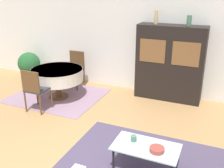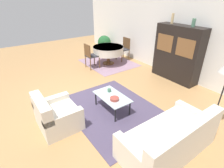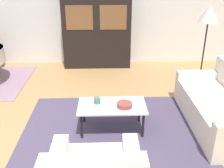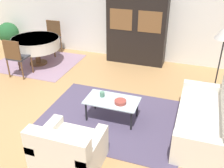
{
  "view_description": "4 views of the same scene",
  "coord_description": "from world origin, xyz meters",
  "views": [
    {
      "loc": [
        1.98,
        -2.73,
        2.66
      ],
      "look_at": [
        0.2,
        1.4,
        0.95
      ],
      "focal_mm": 42.0,
      "sensor_mm": 36.0,
      "label": 1
    },
    {
      "loc": [
        4.14,
        -1.65,
        2.68
      ],
      "look_at": [
        1.14,
        0.5,
        0.75
      ],
      "focal_mm": 28.0,
      "sensor_mm": 36.0,
      "label": 2
    },
    {
      "loc": [
        1.04,
        -2.84,
        2.24
      ],
      "look_at": [
        1.14,
        0.5,
        0.75
      ],
      "focal_mm": 42.0,
      "sensor_mm": 36.0,
      "label": 3
    },
    {
      "loc": [
        2.47,
        -3.38,
        2.95
      ],
      "look_at": [
        1.14,
        0.5,
        0.75
      ],
      "focal_mm": 42.0,
      "sensor_mm": 36.0,
      "label": 4
    }
  ],
  "objects": [
    {
      "name": "bowl",
      "position": [
        1.31,
        0.44,
        0.44
      ],
      "size": [
        0.22,
        0.22,
        0.06
      ],
      "color": "#9E4238",
      "rests_on": "coffee_table"
    },
    {
      "name": "cup",
      "position": [
        0.92,
        0.57,
        0.46
      ],
      "size": [
        0.09,
        0.09,
        0.09
      ],
      "color": "#4C7A60",
      "rests_on": "coffee_table"
    },
    {
      "name": "wall_back",
      "position": [
        0.0,
        3.63,
        1.35
      ],
      "size": [
        10.0,
        0.06,
        2.7
      ],
      "color": "white",
      "rests_on": "ground_plane"
    },
    {
      "name": "couch",
      "position": [
        2.83,
        0.59,
        0.29
      ],
      "size": [
        0.9,
        1.86,
        0.82
      ],
      "rotation": [
        0.0,
        0.0,
        1.57
      ],
      "color": "silver",
      "rests_on": "ground_plane"
    },
    {
      "name": "area_rug",
      "position": [
        1.14,
        0.52,
        0.01
      ],
      "size": [
        2.67,
        2.04,
        0.01
      ],
      "color": "#4C425B",
      "rests_on": "ground_plane"
    },
    {
      "name": "coffee_table",
      "position": [
        1.14,
        0.5,
        0.37
      ],
      "size": [
        0.99,
        0.55,
        0.4
      ],
      "color": "black",
      "rests_on": "area_rug"
    },
    {
      "name": "ground_plane",
      "position": [
        0.0,
        0.0,
        0.0
      ],
      "size": [
        14.0,
        14.0,
        0.0
      ],
      "primitive_type": "plane",
      "color": "tan"
    },
    {
      "name": "floor_lamp",
      "position": [
        2.95,
        1.96,
        1.41
      ],
      "size": [
        0.39,
        0.39,
        1.64
      ],
      "color": "black",
      "rests_on": "ground_plane"
    },
    {
      "name": "display_cabinet",
      "position": [
        0.87,
        3.34,
        0.9
      ],
      "size": [
        1.58,
        0.48,
        1.8
      ],
      "color": "black",
      "rests_on": "ground_plane"
    }
  ]
}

